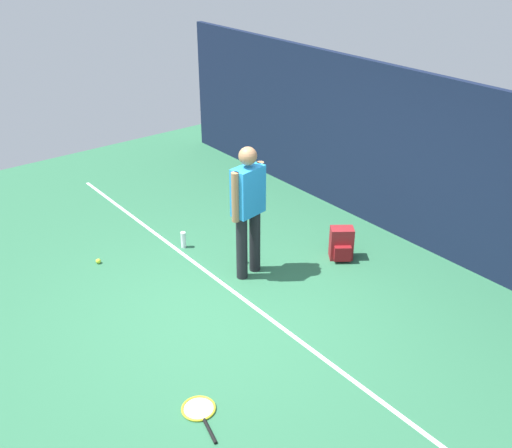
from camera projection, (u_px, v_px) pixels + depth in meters
ground_plane at (229, 311)px, 6.90m from camera, size 12.00×12.00×0.00m
back_fence at (408, 158)px, 8.01m from camera, size 10.00×0.10×2.33m
court_line at (248, 302)px, 7.05m from camera, size 9.00×0.05×0.00m
tennis_player at (248, 205)px, 7.18m from camera, size 0.29×0.52×1.70m
tennis_racket at (200, 411)px, 5.49m from camera, size 0.64×0.39×0.03m
backpack at (341, 244)px, 7.86m from camera, size 0.38×0.38×0.44m
tennis_ball_near_player at (98, 261)px, 7.82m from camera, size 0.07×0.07×0.07m
tennis_ball_by_fence at (245, 261)px, 7.83m from camera, size 0.07×0.07×0.07m
water_bottle at (183, 240)px, 8.16m from camera, size 0.07×0.07×0.23m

